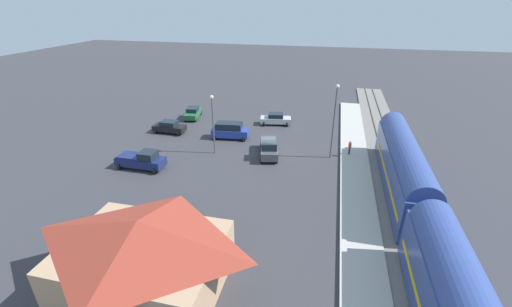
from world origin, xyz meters
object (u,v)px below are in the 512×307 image
object	(u,v)px
suv_blue	(230,130)
light_pole_lot_center	(213,117)
sedan_silver	(276,119)
station_building	(143,252)
pickup_navy	(141,160)
sedan_black	(169,127)
pedestrian_on_platform	(350,147)
pickup_charcoal	(269,148)
sedan_green	(193,113)
light_pole_near_platform	(335,114)

from	to	relation	value
suv_blue	light_pole_lot_center	xyz separation A→B (m)	(0.42, 4.93, 3.45)
sedan_silver	suv_blue	xyz separation A→B (m)	(5.06, 6.70, 0.27)
station_building	pickup_navy	xyz separation A→B (m)	(9.15, -14.78, -1.65)
sedan_black	sedan_silver	bearing A→B (deg)	-154.32
pedestrian_on_platform	pickup_charcoal	distance (m)	9.61
sedan_black	sedan_green	bearing A→B (deg)	-96.22
sedan_green	pickup_navy	bearing A→B (deg)	94.04
pickup_charcoal	sedan_green	bearing A→B (deg)	-36.75
suv_blue	light_pole_near_platform	xyz separation A→B (m)	(-13.40, 3.01, 4.29)
sedan_silver	pickup_charcoal	bearing A→B (deg)	95.78
sedan_green	sedan_silver	bearing A→B (deg)	-179.64
pedestrian_on_platform	light_pole_near_platform	xyz separation A→B (m)	(2.17, 0.85, 4.16)
sedan_black	pickup_charcoal	xyz separation A→B (m)	(-15.04, 4.07, 0.15)
station_building	light_pole_lot_center	size ratio (longest dim) A/B	1.47
pedestrian_on_platform	sedan_green	size ratio (longest dim) A/B	0.36
sedan_black	light_pole_lot_center	world-z (taller)	light_pole_lot_center
suv_blue	sedan_black	size ratio (longest dim) A/B	1.12
pickup_navy	sedan_silver	xyz separation A→B (m)	(-12.01, -17.25, -0.15)
pedestrian_on_platform	light_pole_lot_center	size ratio (longest dim) A/B	0.24
pickup_navy	suv_blue	size ratio (longest dim) A/B	1.07
light_pole_lot_center	light_pole_near_platform	bearing A→B (deg)	-172.06
suv_blue	pickup_charcoal	world-z (taller)	suv_blue
station_building	sedan_black	xyz separation A→B (m)	(11.08, -25.32, -1.80)
sedan_green	suv_blue	xyz separation A→B (m)	(-8.16, 6.62, 0.27)
sedan_green	sedan_black	bearing A→B (deg)	83.78
sedan_silver	sedan_black	world-z (taller)	same
pickup_navy	light_pole_lot_center	size ratio (longest dim) A/B	0.75
light_pole_lot_center	sedan_black	bearing A→B (deg)	-30.24
pickup_navy	sedan_silver	bearing A→B (deg)	-124.85
station_building	sedan_green	xyz separation A→B (m)	(10.36, -31.95, -1.80)
pedestrian_on_platform	suv_blue	distance (m)	15.72
suv_blue	light_pole_lot_center	world-z (taller)	light_pole_lot_center
suv_blue	sedan_black	xyz separation A→B (m)	(8.89, 0.00, -0.27)
sedan_black	light_pole_lot_center	bearing A→B (deg)	149.76
pickup_navy	sedan_black	xyz separation A→B (m)	(1.93, -10.54, -0.15)
pickup_charcoal	sedan_black	bearing A→B (deg)	-15.13
light_pole_near_platform	light_pole_lot_center	world-z (taller)	light_pole_near_platform
station_building	sedan_black	distance (m)	27.70
pickup_charcoal	light_pole_near_platform	bearing A→B (deg)	-171.68
sedan_silver	pickup_charcoal	world-z (taller)	pickup_charcoal
pickup_navy	suv_blue	world-z (taller)	suv_blue
pedestrian_on_platform	station_building	bearing A→B (deg)	60.00
sedan_silver	suv_blue	bearing A→B (deg)	52.95
sedan_black	suv_blue	bearing A→B (deg)	-179.99
sedan_silver	pickup_charcoal	xyz separation A→B (m)	(-1.09, 10.77, 0.15)
pedestrian_on_platform	pickup_charcoal	bearing A→B (deg)	11.46
sedan_silver	sedan_black	size ratio (longest dim) A/B	1.05
pedestrian_on_platform	pickup_navy	world-z (taller)	pickup_navy
station_building	pickup_navy	world-z (taller)	station_building
sedan_silver	light_pole_lot_center	xyz separation A→B (m)	(5.48, 11.64, 3.72)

